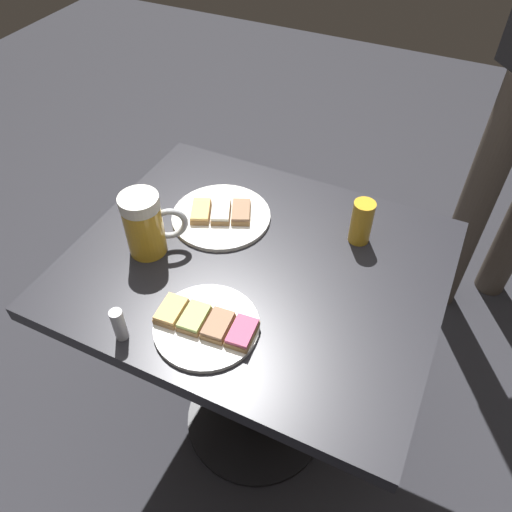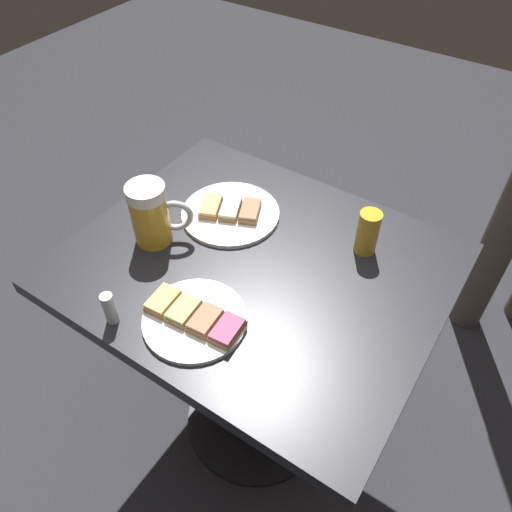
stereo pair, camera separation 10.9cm
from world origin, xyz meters
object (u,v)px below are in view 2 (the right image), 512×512
Objects in this scene: beer_mug at (152,214)px; salt_shaker at (110,308)px; beer_glass_small at (368,232)px; plate_near at (230,212)px; plate_far at (195,318)px.

salt_shaker is at bearing -159.24° from beer_mug.
beer_glass_small is at bearing -35.82° from salt_shaker.
plate_near is 0.39m from salt_shaker.
beer_mug reaches higher than plate_near.
beer_mug is at bearing 58.45° from plate_far.
beer_mug is 0.48m from beer_glass_small.
beer_mug is (-0.16, 0.09, 0.07)m from plate_near.
plate_far is (-0.30, -0.13, 0.00)m from plate_near.
beer_glass_small reaches higher than salt_shaker.
plate_far is at bearing -156.79° from plate_near.
beer_mug is 1.41× the size of beer_glass_small.
beer_mug is at bearing 119.34° from beer_glass_small.
beer_mug reaches higher than salt_shaker.
beer_glass_small is (0.37, -0.19, 0.04)m from plate_far.
salt_shaker is (-0.39, 0.01, 0.03)m from plate_near.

